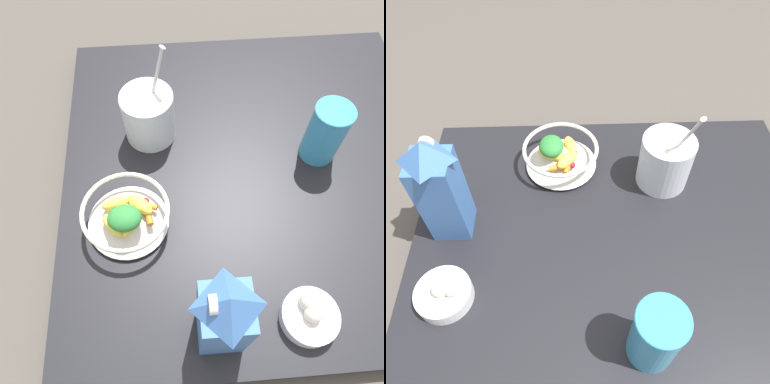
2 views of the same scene
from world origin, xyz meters
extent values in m
plane|color=#4C4742|center=(0.00, 0.00, 0.00)|extent=(6.00, 6.00, 0.00)
cube|color=black|center=(0.00, 0.00, 0.02)|extent=(0.94, 0.94, 0.04)
cylinder|color=silver|center=(0.13, -0.31, 0.05)|extent=(0.10, 0.10, 0.01)
cone|color=silver|center=(0.13, -0.31, 0.08)|extent=(0.18, 0.18, 0.05)
torus|color=silver|center=(0.13, -0.31, 0.11)|extent=(0.19, 0.19, 0.01)
ellipsoid|color=#EFD64C|center=(0.15, -0.30, 0.10)|extent=(0.08, 0.06, 0.03)
ellipsoid|color=#EFD64C|center=(0.11, -0.28, 0.10)|extent=(0.07, 0.07, 0.03)
ellipsoid|color=#EFD64C|center=(0.10, -0.33, 0.10)|extent=(0.04, 0.07, 0.03)
ellipsoid|color=#EFD64C|center=(0.16, -0.34, 0.10)|extent=(0.07, 0.06, 0.03)
cylinder|color=orange|center=(0.13, -0.26, 0.09)|extent=(0.06, 0.02, 0.01)
cylinder|color=orange|center=(0.11, -0.27, 0.09)|extent=(0.03, 0.05, 0.01)
cylinder|color=orange|center=(0.11, -0.33, 0.09)|extent=(0.04, 0.02, 0.01)
sphere|color=red|center=(0.09, -0.31, 0.09)|extent=(0.01, 0.01, 0.01)
sphere|color=red|center=(0.13, -0.31, 0.09)|extent=(0.02, 0.02, 0.02)
sphere|color=red|center=(0.15, -0.33, 0.09)|extent=(0.01, 0.01, 0.01)
sphere|color=red|center=(0.10, -0.27, 0.09)|extent=(0.02, 0.02, 0.02)
sphere|color=red|center=(0.12, -0.29, 0.09)|extent=(0.02, 0.02, 0.02)
ellipsoid|color=#2D7F38|center=(0.15, -0.31, 0.12)|extent=(0.06, 0.07, 0.04)
cube|color=#3D6BB2|center=(0.38, -0.13, 0.15)|extent=(0.08, 0.08, 0.22)
pyramid|color=#3D6BB2|center=(0.38, -0.13, 0.28)|extent=(0.08, 0.08, 0.05)
cylinder|color=white|center=(0.38, -0.15, 0.28)|extent=(0.03, 0.01, 0.03)
cylinder|color=silver|center=(-0.13, -0.25, 0.11)|extent=(0.13, 0.13, 0.13)
cylinder|color=white|center=(-0.13, -0.25, 0.16)|extent=(0.12, 0.12, 0.02)
cylinder|color=silver|center=(-0.14, -0.23, 0.20)|extent=(0.05, 0.06, 0.17)
ellipsoid|color=silver|center=(-0.16, -0.21, 0.28)|extent=(0.02, 0.02, 0.01)
cylinder|color=#3893C6|center=(-0.03, 0.16, 0.12)|extent=(0.09, 0.09, 0.16)
torus|color=#3893C6|center=(-0.03, 0.16, 0.20)|extent=(0.09, 0.09, 0.01)
cylinder|color=white|center=(0.37, 0.05, 0.06)|extent=(0.11, 0.11, 0.03)
sphere|color=silver|center=(0.37, 0.05, 0.09)|extent=(0.03, 0.03, 0.03)
sphere|color=silver|center=(0.34, 0.05, 0.09)|extent=(0.04, 0.04, 0.04)
camera|label=1|loc=(0.49, -0.19, 0.82)|focal=35.00mm
camera|label=2|loc=(0.11, 0.36, 0.78)|focal=35.00mm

